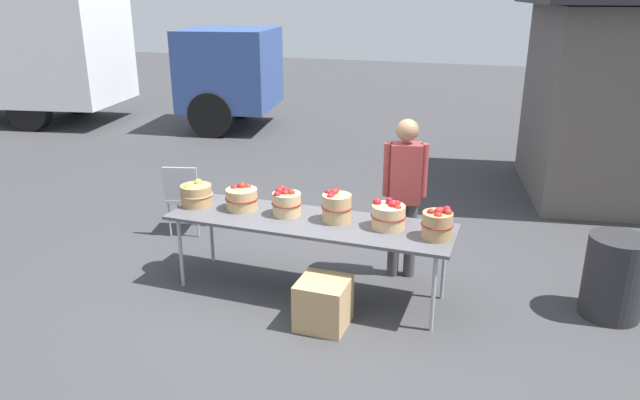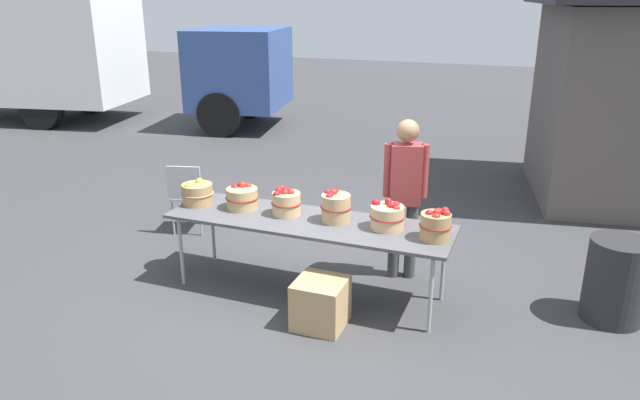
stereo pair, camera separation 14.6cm
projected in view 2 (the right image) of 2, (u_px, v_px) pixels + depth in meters
The scene contains 13 objects.
ground_plane at pixel (309, 292), 5.76m from camera, with size 40.00×40.00×0.00m, color #38383A.
market_table at pixel (308, 224), 5.52m from camera, with size 2.70×0.76×0.75m.
apple_basket_green_0 at pixel (197, 193), 5.90m from camera, with size 0.33×0.33×0.25m.
apple_basket_red_0 at pixel (242, 197), 5.78m from camera, with size 0.32×0.32×0.25m.
apple_basket_red_1 at pixel (286, 202), 5.61m from camera, with size 0.29×0.29×0.28m.
apple_basket_red_2 at pixel (336, 207), 5.44m from camera, with size 0.29×0.29×0.30m.
apple_basket_red_3 at pixel (387, 216), 5.29m from camera, with size 0.32×0.32×0.27m.
apple_basket_red_4 at pixel (436, 225), 5.04m from camera, with size 0.28×0.28×0.29m.
vendor_adult at pixel (405, 187), 5.77m from camera, with size 0.42×0.29×1.63m.
box_truck at pixel (81, 53), 12.91m from camera, with size 7.97×3.61×2.75m.
folding_chair at pixel (188, 192), 7.03m from camera, with size 0.49×0.49×0.86m.
trash_barrel at pixel (616, 280), 5.17m from camera, with size 0.52×0.52×0.76m, color #262628.
produce_crate at pixel (321, 303), 5.12m from camera, with size 0.43×0.43×0.43m, color tan.
Camera 2 is at (1.95, -4.75, 2.76)m, focal length 33.18 mm.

